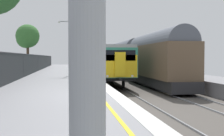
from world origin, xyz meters
The scene contains 7 objects.
ground centered at (2.64, 0.00, -0.61)m, with size 17.40×110.00×1.21m.
commuter_train_at_platform centered at (2.10, 27.49, 1.27)m, with size 2.83×39.40×3.81m.
freight_train_adjacent_track centered at (6.10, 32.52, 1.68)m, with size 2.60×55.43×4.88m.
signal_gantry centered at (0.63, 16.34, 2.93)m, with size 1.10×0.24×4.67m.
speed_limit_sign centered at (0.25, 12.56, 1.78)m, with size 0.59×0.08×2.80m.
platform_lamp_mid centered at (-1.61, 13.09, 2.99)m, with size 2.00×0.20×5.00m.
background_tree_left centered at (-7.57, 29.01, 4.58)m, with size 3.35×3.35×6.42m.
Camera 1 is at (-1.68, -12.61, 1.66)m, focal length 45.07 mm.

